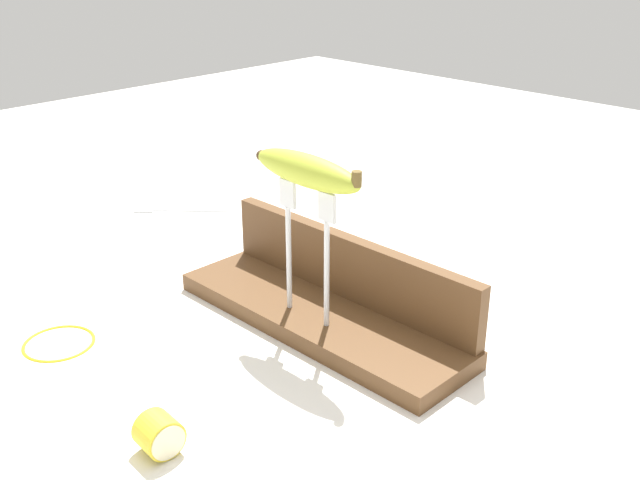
{
  "coord_description": "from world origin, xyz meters",
  "views": [
    {
      "loc": [
        0.61,
        -0.62,
        0.5
      ],
      "look_at": [
        0.0,
        0.0,
        0.12
      ],
      "focal_mm": 41.78,
      "sensor_mm": 36.0,
      "label": 1
    }
  ],
  "objects_px": {
    "banana_raised_center": "(307,170)",
    "banana_chunk_near": "(160,435)",
    "fork_fallen_near": "(172,209)",
    "fork_stand_center": "(307,240)",
    "wire_coil": "(59,342)"
  },
  "relations": [
    {
      "from": "banana_raised_center",
      "to": "banana_chunk_near",
      "type": "height_order",
      "value": "banana_raised_center"
    },
    {
      "from": "banana_chunk_near",
      "to": "fork_fallen_near",
      "type": "bearing_deg",
      "value": 144.13
    },
    {
      "from": "fork_fallen_near",
      "to": "fork_stand_center",
      "type": "bearing_deg",
      "value": -14.87
    },
    {
      "from": "fork_stand_center",
      "to": "banana_chunk_near",
      "type": "height_order",
      "value": "fork_stand_center"
    },
    {
      "from": "wire_coil",
      "to": "fork_fallen_near",
      "type": "bearing_deg",
      "value": 127.58
    },
    {
      "from": "banana_raised_center",
      "to": "banana_chunk_near",
      "type": "bearing_deg",
      "value": -76.58
    },
    {
      "from": "fork_fallen_near",
      "to": "wire_coil",
      "type": "distance_m",
      "value": 0.47
    },
    {
      "from": "fork_stand_center",
      "to": "fork_fallen_near",
      "type": "xyz_separation_m",
      "value": [
        -0.49,
        0.13,
        -0.13
      ]
    },
    {
      "from": "banana_chunk_near",
      "to": "wire_coil",
      "type": "xyz_separation_m",
      "value": [
        -0.27,
        0.03,
        -0.02
      ]
    },
    {
      "from": "banana_raised_center",
      "to": "fork_fallen_near",
      "type": "distance_m",
      "value": 0.56
    },
    {
      "from": "fork_stand_center",
      "to": "banana_chunk_near",
      "type": "xyz_separation_m",
      "value": [
        0.07,
        -0.27,
        -0.11
      ]
    },
    {
      "from": "fork_stand_center",
      "to": "wire_coil",
      "type": "relative_size",
      "value": 1.96
    },
    {
      "from": "banana_raised_center",
      "to": "wire_coil",
      "type": "xyz_separation_m",
      "value": [
        -0.2,
        -0.24,
        -0.22
      ]
    },
    {
      "from": "fork_fallen_near",
      "to": "banana_chunk_near",
      "type": "xyz_separation_m",
      "value": [
        0.56,
        -0.4,
        0.02
      ]
    },
    {
      "from": "banana_raised_center",
      "to": "fork_fallen_near",
      "type": "height_order",
      "value": "banana_raised_center"
    }
  ]
}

